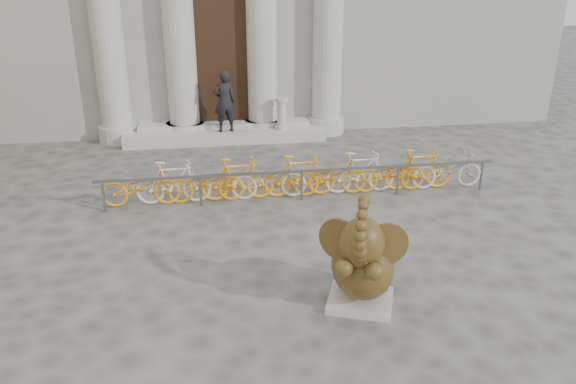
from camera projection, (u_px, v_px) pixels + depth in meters
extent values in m
plane|color=#474442|center=(257.00, 317.00, 8.53)|extent=(80.00, 80.00, 0.00)
cube|color=black|center=(222.00, 61.00, 16.76)|extent=(2.40, 0.16, 4.00)
cylinder|color=#A8A59E|center=(103.00, 3.00, 15.56)|extent=(0.90, 0.90, 8.00)
cylinder|color=#A8A59E|center=(177.00, 2.00, 15.84)|extent=(0.90, 0.90, 8.00)
cylinder|color=#A8A59E|center=(261.00, 1.00, 16.18)|extent=(0.90, 0.90, 8.00)
cylinder|color=#A8A59E|center=(329.00, 1.00, 16.46)|extent=(0.90, 0.90, 8.00)
cube|color=#A8A59E|center=(226.00, 134.00, 17.08)|extent=(6.00, 1.20, 0.36)
cube|color=#A8A59E|center=(360.00, 300.00, 8.87)|extent=(1.25, 1.19, 0.10)
ellipsoid|color=black|center=(363.00, 274.00, 8.93)|extent=(1.07, 1.04, 0.64)
ellipsoid|color=black|center=(362.00, 265.00, 8.65)|extent=(1.32, 1.46, 1.03)
cylinder|color=black|center=(346.00, 278.00, 9.17)|extent=(0.39, 0.39, 0.26)
cylinder|color=black|center=(380.00, 281.00, 9.06)|extent=(0.39, 0.39, 0.26)
cylinder|color=black|center=(346.00, 265.00, 8.26)|extent=(0.44, 0.64, 0.40)
cylinder|color=black|center=(375.00, 268.00, 8.17)|extent=(0.44, 0.64, 0.40)
ellipsoid|color=black|center=(362.00, 243.00, 8.12)|extent=(0.86, 0.84, 0.80)
cylinder|color=black|center=(340.00, 240.00, 8.31)|extent=(0.56, 0.47, 0.68)
cylinder|color=black|center=(386.00, 244.00, 8.17)|extent=(0.68, 0.09, 0.68)
cone|color=beige|center=(352.00, 259.00, 8.02)|extent=(0.09, 0.23, 0.11)
cone|color=beige|center=(368.00, 260.00, 7.97)|extent=(0.19, 0.22, 0.11)
cube|color=slate|center=(302.00, 171.00, 12.52)|extent=(9.04, 0.06, 0.06)
cylinder|color=slate|center=(104.00, 197.00, 12.05)|extent=(0.06, 0.06, 0.70)
cylinder|color=slate|center=(201.00, 191.00, 12.34)|extent=(0.06, 0.06, 0.70)
cylinder|color=slate|center=(302.00, 186.00, 12.65)|extent=(0.06, 0.06, 0.70)
cylinder|color=slate|center=(398.00, 180.00, 12.97)|extent=(0.06, 0.06, 0.70)
cylinder|color=slate|center=(481.00, 176.00, 13.26)|extent=(0.06, 0.06, 0.70)
imported|color=#F9A316|center=(140.00, 184.00, 12.33)|extent=(1.70, 0.50, 1.00)
imported|color=beige|center=(173.00, 182.00, 12.43)|extent=(1.66, 0.47, 1.00)
imported|color=#F9A316|center=(206.00, 181.00, 12.53)|extent=(1.70, 0.50, 1.00)
imported|color=#F9A316|center=(238.00, 179.00, 12.63)|extent=(1.66, 0.47, 1.00)
imported|color=beige|center=(269.00, 177.00, 12.73)|extent=(1.70, 0.50, 1.00)
imported|color=#F9A316|center=(300.00, 176.00, 12.83)|extent=(1.66, 0.47, 1.00)
imported|color=#F9A316|center=(330.00, 174.00, 12.93)|extent=(1.70, 0.50, 1.00)
imported|color=beige|center=(360.00, 172.00, 13.03)|extent=(1.66, 0.47, 1.00)
imported|color=#F9A316|center=(390.00, 171.00, 13.13)|extent=(1.70, 0.50, 1.00)
imported|color=#F9A316|center=(419.00, 169.00, 13.23)|extent=(1.66, 0.47, 1.00)
imported|color=beige|center=(447.00, 168.00, 13.33)|extent=(1.70, 0.50, 1.00)
imported|color=black|center=(225.00, 101.00, 16.41)|extent=(0.73, 0.55, 1.81)
cylinder|color=#A8A59E|center=(282.00, 127.00, 16.95)|extent=(0.39, 0.39, 0.12)
cylinder|color=#A8A59E|center=(282.00, 115.00, 16.81)|extent=(0.27, 0.27, 0.88)
cylinder|color=#A8A59E|center=(282.00, 100.00, 16.63)|extent=(0.39, 0.39, 0.10)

